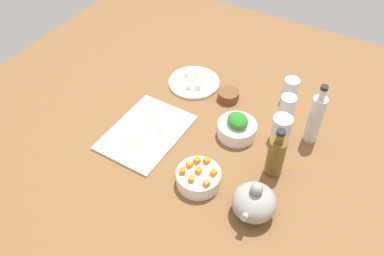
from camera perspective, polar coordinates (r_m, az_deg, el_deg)
tabletop at (r=148.08cm, az=-0.00°, el=-1.77°), size 190.00×190.00×3.00cm
cutting_board at (r=149.06cm, az=-6.46°, el=-0.63°), size 33.71×24.80×1.00cm
plate_tofu at (r=169.43cm, az=0.28°, el=6.41°), size 21.11×21.11×1.20cm
bowl_greens at (r=147.12cm, az=6.32°, el=-0.19°), size 14.07×14.07×5.31cm
bowl_carrots at (r=131.79cm, az=0.91°, el=-7.05°), size 14.47×14.47×5.16cm
bowl_small_side at (r=161.91cm, az=5.14°, el=4.61°), size 8.45×8.45×3.72cm
teapot at (r=124.21cm, az=8.73°, el=-10.28°), size 15.35×13.52×13.91cm
bottle_0 at (r=145.85cm, az=16.97°, el=1.33°), size 4.99×4.99×24.34cm
bottle_1 at (r=133.63cm, az=11.79°, el=-3.72°), size 5.80×5.80×19.53cm
drinking_glass_0 at (r=146.53cm, az=12.43°, el=-0.10°), size 7.03×7.03×10.08cm
drinking_glass_1 at (r=162.96cm, az=13.67°, el=5.16°), size 5.83×5.83×10.32cm
drinking_glass_2 at (r=154.08cm, az=13.21°, el=2.67°), size 5.75×5.75×10.95cm
carrot_cube_0 at (r=129.16cm, az=0.93°, el=-6.04°), size 1.85×1.85×1.80cm
carrot_cube_1 at (r=126.23cm, az=2.05°, el=-7.77°), size 2.29×2.29×1.80cm
carrot_cube_2 at (r=131.92cm, az=2.08°, el=-4.60°), size 2.31×2.31×1.80cm
carrot_cube_3 at (r=129.11cm, az=-1.35°, el=-6.08°), size 2.43×2.43×1.80cm
carrot_cube_4 at (r=128.86cm, az=3.05°, el=-6.29°), size 2.02×2.02×1.80cm
carrot_cube_5 at (r=127.17cm, az=-0.09°, el=-7.17°), size 2.32×2.32×1.80cm
carrot_cube_6 at (r=131.87cm, az=0.70°, el=-4.59°), size 2.21×2.21×1.80cm
carrot_cube_7 at (r=130.82cm, az=-0.34°, el=-5.13°), size 2.19×2.19×1.80cm
chopped_greens_mound at (r=143.93cm, az=6.46°, el=1.09°), size 11.01×11.14×3.81cm
tofu_cube_0 at (r=167.64cm, az=1.32°, el=6.65°), size 2.50×2.50×2.20cm
tofu_cube_1 at (r=167.85cm, az=-0.24°, el=6.72°), size 2.42×2.42×2.20cm
tofu_cube_2 at (r=165.04cm, az=-0.39°, el=5.94°), size 2.72×2.72×2.20cm
tofu_cube_3 at (r=171.34cm, az=-0.52°, el=7.64°), size 2.80×2.80×2.20cm
tofu_cube_4 at (r=170.70cm, az=0.86°, el=7.47°), size 2.74×2.74×2.20cm
tofu_cube_5 at (r=164.92cm, az=0.84°, el=5.91°), size 2.74×2.74×2.20cm
dumpling_0 at (r=144.09cm, az=-8.32°, el=-1.79°), size 5.97×6.19×2.91cm
dumpling_1 at (r=155.53cm, az=-5.84°, el=2.60°), size 6.66×6.25×2.06cm
dumpling_2 at (r=150.96cm, az=-5.80°, el=0.99°), size 5.73×5.86×2.05cm
dumpling_3 at (r=147.40cm, az=-4.31°, el=-0.22°), size 4.71×5.03×2.12cm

